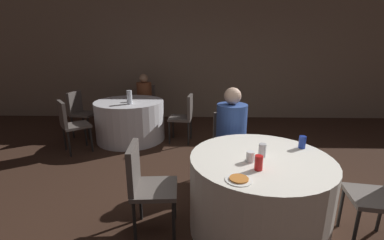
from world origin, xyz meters
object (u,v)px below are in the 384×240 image
pizza_plate_near (239,179)px  soda_can_blue (302,142)px  chair_far_west (80,109)px  soda_can_red (259,163)px  chair_near_north (229,139)px  chair_far_southwest (70,121)px  table_near (258,194)px  chair_far_north (146,101)px  chair_near_west (145,180)px  person_floral_shirt (144,101)px  person_blue_shirt (232,135)px  bottle_far (129,97)px  chair_far_east (185,114)px  soda_can_silver (262,150)px  table_far (130,120)px

pizza_plate_near → soda_can_blue: soda_can_blue is taller
chair_far_west → soda_can_red: chair_far_west is taller
soda_can_blue → soda_can_red: same height
chair_near_north → chair_far_west: size_ratio=1.00×
chair_far_southwest → soda_can_red: size_ratio=7.13×
soda_can_blue → chair_near_north: bearing=127.3°
table_near → soda_can_red: (-0.08, -0.24, 0.43)m
chair_far_north → chair_far_west: bearing=42.4°
chair_near_west → chair_near_north: bearing=137.6°
person_floral_shirt → person_blue_shirt: (1.61, -2.41, 0.07)m
soda_can_red → bottle_far: bottle_far is taller
chair_far_east → soda_can_red: (0.72, -2.57, 0.27)m
chair_near_west → chair_far_west: size_ratio=1.00×
chair_near_north → chair_far_east: 1.44m
soda_can_blue → soda_can_silver: size_ratio=1.00×
soda_can_blue → soda_can_silver: 0.49m
chair_far_southwest → soda_can_red: bearing=13.0°
chair_near_north → soda_can_red: chair_near_north is taller
chair_far_east → pizza_plate_near: 2.80m
chair_far_west → chair_far_east: (2.04, -0.29, 0.00)m
chair_near_west → pizza_plate_near: size_ratio=4.23×
chair_near_west → person_floral_shirt: 3.44m
chair_near_north → person_floral_shirt: (-1.59, 2.26, 0.04)m
pizza_plate_near → soda_can_silver: size_ratio=1.69×
table_near → table_far: bearing=127.0°
person_floral_shirt → soda_can_blue: person_floral_shirt is taller
chair_near_north → chair_far_west: 3.12m
chair_far_north → chair_near_west: bearing=106.3°
chair_far_north → soda_can_silver: 3.87m
chair_far_north → chair_far_southwest: (-0.90, -1.67, 0.00)m
chair_near_west → chair_far_southwest: size_ratio=1.00×
chair_far_southwest → chair_far_north: bearing=113.1°
chair_near_north → soda_can_silver: size_ratio=7.13×
table_near → chair_far_southwest: chair_far_southwest is taller
pizza_plate_near → soda_can_red: size_ratio=1.69×
person_blue_shirt → soda_can_blue: (0.59, -0.66, 0.16)m
table_near → soda_can_blue: size_ratio=10.45×
chair_near_north → chair_far_east: same height
chair_far_north → person_floral_shirt: size_ratio=0.77×
table_far → chair_near_north: size_ratio=1.44×
chair_far_west → chair_far_east: 2.07m
chair_far_east → pizza_plate_near: chair_far_east is taller
table_near → soda_can_blue: 0.66m
chair_far_southwest → person_floral_shirt: (0.89, 1.51, 0.04)m
soda_can_red → soda_can_silver: bearing=71.7°
pizza_plate_near → chair_far_west: bearing=130.5°
chair_far_north → bottle_far: 1.32m
chair_near_north → table_near: bearing=90.0°
person_blue_shirt → table_near: bearing=90.0°
chair_near_north → pizza_plate_near: (-0.10, -1.45, 0.21)m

